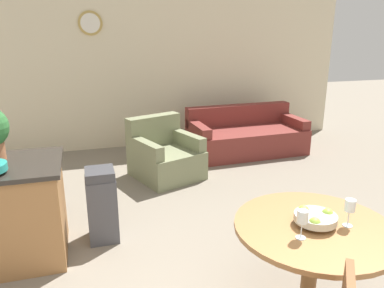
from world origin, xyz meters
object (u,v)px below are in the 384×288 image
wine_glass_left (302,218)px  trash_bin (102,205)px  couch (246,137)px  armchair (165,157)px  fruit_bowl (315,218)px  wine_glass_right (350,207)px  dining_table (312,247)px

wine_glass_left → trash_bin: 2.07m
couch → armchair: armchair is taller
couch → trash_bin: bearing=-141.3°
wine_glass_left → fruit_bowl: bearing=33.3°
wine_glass_right → armchair: bearing=100.7°
fruit_bowl → trash_bin: (-1.33, 1.52, -0.44)m
fruit_bowl → wine_glass_left: size_ratio=1.47×
fruit_bowl → armchair: fruit_bowl is taller
fruit_bowl → wine_glass_right: 0.23m
trash_bin → couch: size_ratio=0.38×
couch → armchair: bearing=-158.4°
wine_glass_right → couch: 3.93m
dining_table → couch: 3.88m
armchair → trash_bin: bearing=-142.7°
wine_glass_right → couch: size_ratio=0.10×
wine_glass_left → wine_glass_right: same height
fruit_bowl → trash_bin: 2.07m
wine_glass_left → dining_table: bearing=32.9°
armchair → fruit_bowl: bearing=-102.7°
fruit_bowl → trash_bin: size_ratio=0.39×
dining_table → fruit_bowl: size_ratio=3.82×
wine_glass_right → armchair: (-0.58, 3.07, -0.61)m
fruit_bowl → wine_glass_left: bearing=-146.7°
dining_table → armchair: (-0.38, 3.00, -0.30)m
dining_table → wine_glass_left: 0.38m
fruit_bowl → couch: bearing=72.2°
wine_glass_left → wine_glass_right: (0.39, 0.05, 0.00)m
trash_bin → couch: bearing=40.6°
armchair → wine_glass_left: bearing=-106.3°
couch → armchair: (-1.56, -0.68, 0.01)m
fruit_bowl → armchair: size_ratio=0.26×
fruit_bowl → dining_table: bearing=-103.7°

